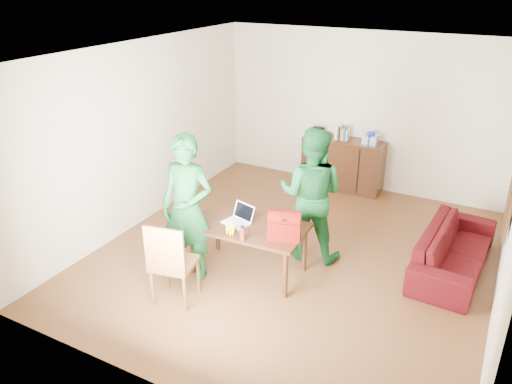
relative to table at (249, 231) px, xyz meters
The scene contains 10 objects.
room 1.12m from the table, 64.34° to the left, with size 5.20×5.70×2.90m.
table is the anchor object (origin of this frame).
chair 1.08m from the table, 117.13° to the right, with size 0.55×0.53×1.04m.
person_near 0.81m from the table, 149.01° to the right, with size 0.68×0.44×1.85m, color #125424.
person_far 0.97m from the table, 55.21° to the left, with size 0.88×0.68×1.81m, color #145B27.
laptop 0.21m from the table, 166.50° to the right, with size 0.37×0.30×0.23m.
bananas 0.34m from the table, 103.46° to the right, with size 0.16×0.10×0.06m, color gold, non-canonical shape.
bottle 0.41m from the table, 71.71° to the right, with size 0.06×0.06×0.19m, color #5E2415.
red_bag 0.58m from the table, ahead, with size 0.38×0.22×0.28m, color #700C07.
sofa 2.67m from the table, 29.33° to the left, with size 1.90×0.74×0.56m, color #3D080D.
Camera 1 is at (2.30, -5.44, 3.59)m, focal length 35.00 mm.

